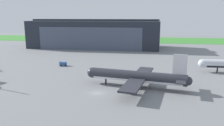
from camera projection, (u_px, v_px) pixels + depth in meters
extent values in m
plane|color=slate|center=(97.00, 93.00, 69.58)|extent=(440.00, 440.00, 0.00)
cube|color=#3C8733|center=(132.00, 40.00, 224.71)|extent=(440.00, 56.00, 0.08)
cube|color=#232833|center=(95.00, 34.00, 169.18)|extent=(95.68, 33.14, 20.03)
cube|color=#424C60|center=(89.00, 39.00, 153.44)|extent=(72.71, 0.30, 16.02)
cube|color=#232833|center=(95.00, 20.00, 166.96)|extent=(95.68, 7.95, 1.20)
cylinder|color=#282B33|center=(137.00, 76.00, 74.67)|extent=(32.79, 9.34, 3.77)
sphere|color=#282B33|center=(92.00, 73.00, 79.83)|extent=(3.62, 3.62, 3.62)
sphere|color=#282B33|center=(188.00, 81.00, 69.52)|extent=(2.94, 2.94, 2.94)
cube|color=silver|center=(137.00, 79.00, 74.89)|extent=(30.22, 8.93, 0.66)
cube|color=silver|center=(180.00, 65.00, 69.28)|extent=(4.25, 1.13, 6.41)
cube|color=#282B33|center=(182.00, 77.00, 72.68)|extent=(3.80, 5.70, 0.28)
cube|color=#282B33|center=(181.00, 82.00, 67.43)|extent=(3.80, 5.70, 0.28)
cube|color=#282B33|center=(143.00, 72.00, 82.28)|extent=(7.66, 15.28, 0.56)
cube|color=#282B33|center=(133.00, 85.00, 66.85)|extent=(7.66, 15.28, 0.56)
cylinder|color=gray|center=(140.00, 76.00, 81.73)|extent=(3.88, 2.66, 2.07)
cylinder|color=gray|center=(131.00, 88.00, 68.46)|extent=(3.88, 2.66, 2.07)
cylinder|color=black|center=(106.00, 81.00, 78.76)|extent=(0.56, 0.56, 1.86)
cylinder|color=black|center=(141.00, 83.00, 76.68)|extent=(0.56, 0.56, 1.86)
cylinder|color=black|center=(139.00, 87.00, 73.02)|extent=(0.56, 0.56, 1.86)
sphere|color=silver|center=(202.00, 63.00, 95.18)|extent=(3.46, 3.46, 3.46)
cylinder|color=black|center=(217.00, 70.00, 95.02)|extent=(0.56, 0.56, 1.95)
cube|color=#335693|center=(60.00, 64.00, 106.67)|extent=(1.85, 2.07, 1.69)
cube|color=#335693|center=(64.00, 64.00, 107.23)|extent=(2.88, 2.60, 1.49)
cylinder|color=black|center=(61.00, 65.00, 107.75)|extent=(0.76, 0.56, 0.73)
cylinder|color=black|center=(61.00, 66.00, 106.00)|extent=(0.76, 0.56, 0.73)
cylinder|color=black|center=(65.00, 65.00, 108.40)|extent=(0.76, 0.56, 0.73)
cylinder|color=black|center=(65.00, 65.00, 106.65)|extent=(0.76, 0.56, 0.73)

